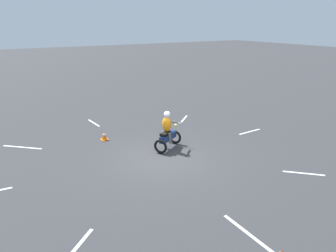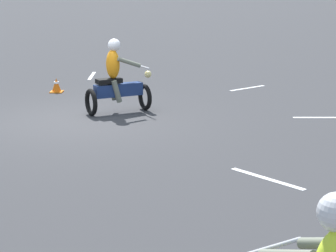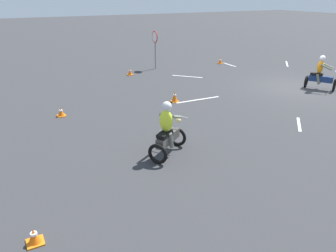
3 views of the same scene
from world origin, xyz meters
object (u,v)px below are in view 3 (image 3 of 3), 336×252
traffic_cone_far_left (320,73)px  traffic_cone_far_center (34,237)px  traffic_cone_near_left (175,97)px  motorcycle_rider_foreground (321,75)px  traffic_cone_mid_left (130,72)px  traffic_cone_near_right (220,61)px  stop_sign (155,42)px  motorcycle_rider_background (167,132)px  traffic_cone_far_right (61,112)px

traffic_cone_far_left → traffic_cone_far_center: bearing=112.4°
traffic_cone_near_left → traffic_cone_far_left: traffic_cone_near_left is taller
motorcycle_rider_foreground → traffic_cone_near_left: bearing=-42.2°
traffic_cone_near_left → traffic_cone_mid_left: traffic_cone_near_left is taller
traffic_cone_near_right → traffic_cone_mid_left: bearing=92.1°
traffic_cone_far_left → traffic_cone_near_left: bearing=91.9°
stop_sign → traffic_cone_near_right: 4.85m
motorcycle_rider_background → traffic_cone_near_right: size_ratio=4.37×
stop_sign → traffic_cone_near_right: (-0.59, -4.59, -1.45)m
traffic_cone_near_right → traffic_cone_mid_left: traffic_cone_mid_left is taller
motorcycle_rider_background → traffic_cone_far_left: bearing=74.7°
stop_sign → traffic_cone_far_center: stop_sign is taller
motorcycle_rider_background → traffic_cone_far_left: size_ratio=4.39×
motorcycle_rider_background → traffic_cone_near_right: bearing=101.3°
traffic_cone_near_left → traffic_cone_mid_left: size_ratio=1.20×
traffic_cone_mid_left → traffic_cone_far_right: traffic_cone_mid_left is taller
traffic_cone_far_left → stop_sign: bearing=50.9°
traffic_cone_near_left → traffic_cone_far_right: (0.48, 4.77, -0.06)m
traffic_cone_far_left → traffic_cone_mid_left: bearing=61.0°
traffic_cone_near_right → traffic_cone_far_left: (-5.54, -2.96, -0.00)m
stop_sign → traffic_cone_near_right: stop_sign is taller
motorcycle_rider_foreground → traffic_cone_far_center: motorcycle_rider_foreground is taller
traffic_cone_mid_left → traffic_cone_far_right: (-5.14, 4.93, -0.02)m
traffic_cone_near_right → stop_sign: bearing=82.7°
motorcycle_rider_foreground → traffic_cone_far_right: (2.06, 12.07, -0.56)m
traffic_cone_far_right → traffic_cone_near_left: bearing=-95.8°
traffic_cone_near_right → traffic_cone_far_right: bearing=115.0°
stop_sign → motorcycle_rider_background: bearing=155.8°
traffic_cone_near_left → traffic_cone_far_right: traffic_cone_near_left is taller
motorcycle_rider_foreground → traffic_cone_far_left: (1.90, -2.44, -0.54)m
motorcycle_rider_background → stop_sign: size_ratio=0.72×
traffic_cone_far_right → traffic_cone_far_center: 7.14m
traffic_cone_mid_left → traffic_cone_far_center: 13.81m
traffic_cone_near_right → motorcycle_rider_background: bearing=137.2°
traffic_cone_mid_left → traffic_cone_near_right: bearing=-87.9°
traffic_cone_near_left → traffic_cone_mid_left: (5.62, -0.16, -0.04)m
motorcycle_rider_foreground → motorcycle_rider_background: size_ratio=1.00×
traffic_cone_mid_left → traffic_cone_far_center: (-12.03, 6.79, -0.04)m
stop_sign → traffic_cone_far_left: (-6.13, -7.55, -1.45)m
motorcycle_rider_foreground → motorcycle_rider_background: bearing=-14.6°
traffic_cone_mid_left → traffic_cone_far_center: size_ratio=1.21×
traffic_cone_near_right → traffic_cone_far_right: size_ratio=1.11×
motorcycle_rider_background → traffic_cone_mid_left: 10.36m
motorcycle_rider_background → traffic_cone_mid_left: motorcycle_rider_background is taller
traffic_cone_near_left → traffic_cone_far_center: traffic_cone_near_left is taller
traffic_cone_near_right → traffic_cone_mid_left: size_ratio=0.98×
stop_sign → traffic_cone_near_left: size_ratio=4.97×
motorcycle_rider_foreground → stop_sign: size_ratio=0.72×
traffic_cone_near_left → traffic_cone_mid_left: 5.63m
traffic_cone_mid_left → stop_sign: bearing=-67.9°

